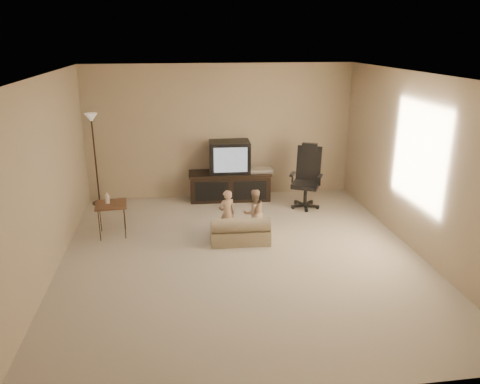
# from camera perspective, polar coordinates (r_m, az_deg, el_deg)

# --- Properties ---
(floor) EXTENTS (5.50, 5.50, 0.00)m
(floor) POSITION_cam_1_polar(r_m,az_deg,el_deg) (6.67, 0.20, -7.86)
(floor) COLOR #B4A58F
(floor) RESTS_ON ground
(room_shell) EXTENTS (5.50, 5.50, 5.50)m
(room_shell) POSITION_cam_1_polar(r_m,az_deg,el_deg) (6.15, 0.21, 4.92)
(room_shell) COLOR silver
(room_shell) RESTS_ON floor
(tv_stand) EXTENTS (1.58, 0.64, 1.12)m
(tv_stand) POSITION_cam_1_polar(r_m,az_deg,el_deg) (8.83, -1.22, 2.06)
(tv_stand) COLOR black
(tv_stand) RESTS_ON floor
(office_chair) EXTENTS (0.71, 0.72, 1.15)m
(office_chair) POSITION_cam_1_polar(r_m,az_deg,el_deg) (8.51, 8.10, 0.87)
(office_chair) COLOR black
(office_chair) RESTS_ON floor
(side_table) EXTENTS (0.51, 0.51, 0.70)m
(side_table) POSITION_cam_1_polar(r_m,az_deg,el_deg) (7.45, -15.50, -1.50)
(side_table) COLOR brown
(side_table) RESTS_ON floor
(floor_lamp) EXTENTS (0.26, 0.26, 1.68)m
(floor_lamp) POSITION_cam_1_polar(r_m,az_deg,el_deg) (8.76, -17.45, 6.20)
(floor_lamp) COLOR black
(floor_lamp) RESTS_ON floor
(child_sofa) EXTENTS (0.90, 0.54, 0.43)m
(child_sofa) POSITION_cam_1_polar(r_m,az_deg,el_deg) (7.03, 0.03, -4.87)
(child_sofa) COLOR tan
(child_sofa) RESTS_ON floor
(toddler_left) EXTENTS (0.32, 0.28, 0.75)m
(toddler_left) POSITION_cam_1_polar(r_m,az_deg,el_deg) (7.17, -1.60, -2.66)
(toddler_left) COLOR tan
(toddler_left) RESTS_ON floor
(toddler_right) EXTENTS (0.40, 0.28, 0.75)m
(toddler_right) POSITION_cam_1_polar(r_m,az_deg,el_deg) (7.23, 1.72, -2.51)
(toddler_right) COLOR tan
(toddler_right) RESTS_ON floor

